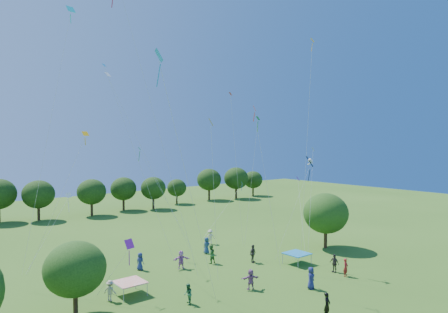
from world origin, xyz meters
TOP-DOWN VIEW (x-y plane):
  - near_tree_north at (-11.07, 16.76)m, footprint 4.24×4.24m
  - near_tree_east at (17.52, 16.98)m, footprint 5.12×5.12m
  - treeline at (-1.73, 55.43)m, footprint 88.01×8.77m
  - tent_red_stripe at (-6.37, 18.03)m, footprint 2.20×2.20m
  - tent_blue at (10.24, 15.04)m, footprint 2.20×2.20m
  - man_in_black at (2.40, 5.64)m, footprint 0.73×0.56m
  - crowd_person_0 at (5.43, 23.67)m, footprint 0.65×0.97m
  - crowd_person_1 at (-9.90, 26.82)m, footprint 0.63×0.49m
  - crowd_person_2 at (3.68, 20.58)m, footprint 0.94×0.53m
  - crowd_person_3 at (8.27, 26.74)m, footprint 1.23×1.01m
  - crowd_person_4 at (7.11, 18.12)m, footprint 1.17×0.80m
  - crowd_person_5 at (0.45, 21.08)m, footprint 1.72×1.05m
  - crowd_person_6 at (-2.81, 23.20)m, footprint 0.76×0.93m
  - crowd_person_7 at (10.79, 9.78)m, footprint 0.68×0.52m
  - crowd_person_8 at (-3.80, 13.61)m, footprint 0.74×0.87m
  - crowd_person_9 at (-8.06, 17.91)m, footprint 0.99×1.12m
  - crowd_person_10 at (10.97, 11.14)m, footprint 0.49×1.00m
  - crowd_person_11 at (1.93, 12.88)m, footprint 1.66×1.11m
  - crowd_person_12 at (5.89, 9.82)m, footprint 1.01×0.77m
  - pirate_kite at (10.13, 13.46)m, footprint 4.40×1.56m
  - red_high_kite at (-5.81, 18.78)m, footprint 5.37×4.84m
  - small_kite_0 at (6.79, 20.62)m, footprint 1.47×0.79m
  - small_kite_1 at (-8.95, 22.91)m, footprint 4.61×1.91m
  - small_kite_2 at (13.41, 15.74)m, footprint 4.11×2.75m
  - small_kite_3 at (0.72, 27.47)m, footprint 2.70×6.89m
  - small_kite_4 at (12.92, 27.73)m, footprint 8.87×3.37m
  - small_kite_5 at (-8.59, 13.77)m, footprint 1.55×3.04m
  - small_kite_6 at (-8.42, 27.68)m, footprint 4.98×3.82m
  - small_kite_7 at (-9.07, 25.43)m, footprint 5.03×1.48m
  - small_kite_8 at (3.59, 13.57)m, footprint 1.47×2.34m
  - small_kite_9 at (-2.00, 12.99)m, footprint 1.32×0.73m
  - small_kite_10 at (8.96, 12.62)m, footprint 1.33×0.63m
  - small_kite_11 at (8.66, 19.44)m, footprint 1.38×1.07m
  - small_kite_12 at (-3.62, 23.92)m, footprint 4.96×4.65m
  - small_kite_13 at (13.46, 17.54)m, footprint 4.47×4.78m
  - small_kite_14 at (-1.85, 27.89)m, footprint 6.05×7.16m
  - small_kite_15 at (-8.28, 8.84)m, footprint 5.87×2.44m

SIDE VIEW (x-z plane):
  - crowd_person_1 at x=-9.90m, z-range 0.00..1.51m
  - crowd_person_8 at x=-3.80m, z-range 0.00..1.54m
  - crowd_person_9 at x=-8.06m, z-range 0.00..1.59m
  - crowd_person_7 at x=10.79m, z-range 0.00..1.63m
  - crowd_person_6 at x=-2.81m, z-range 0.00..1.66m
  - crowd_person_11 at x=1.93m, z-range 0.00..1.68m
  - crowd_person_10 at x=10.97m, z-range 0.00..1.68m
  - crowd_person_3 at x=8.27m, z-range 0.00..1.73m
  - crowd_person_5 at x=0.45m, z-range 0.00..1.74m
  - man_in_black at x=2.40m, z-range 0.00..1.74m
  - crowd_person_0 at x=5.43m, z-range 0.00..1.80m
  - crowd_person_12 at x=5.89m, z-range 0.00..1.81m
  - crowd_person_4 at x=7.11m, z-range 0.00..1.82m
  - crowd_person_2 at x=3.68m, z-range 0.00..1.85m
  - tent_red_stripe at x=-6.37m, z-range 0.49..1.59m
  - tent_blue at x=10.24m, z-range 0.49..1.59m
  - near_tree_north at x=-11.07m, z-range 0.73..6.01m
  - near_tree_east at x=17.52m, z-range 0.84..7.15m
  - treeline at x=-1.73m, z-range 0.70..7.48m
  - small_kite_5 at x=-8.59m, z-range 2.77..7.11m
  - small_kite_4 at x=12.92m, z-range 2.61..8.23m
  - small_kite_6 at x=-8.42m, z-range 3.10..9.10m
  - small_kite_13 at x=13.46m, z-range 3.51..10.55m
  - small_kite_3 at x=0.72m, z-range 3.85..14.18m
  - small_kite_2 at x=13.41m, z-range 4.01..14.37m
  - pirate_kite at x=10.13m, z-range 5.45..14.99m
  - small_kite_1 at x=-8.95m, z-range 4.65..16.44m
  - small_kite_9 at x=-2.00m, z-range 5.43..18.10m
  - small_kite_11 at x=8.66m, z-range 5.00..18.59m
  - small_kite_8 at x=3.59m, z-range 5.19..19.19m
  - small_kite_0 at x=6.79m, z-range 4.17..20.22m
  - small_kite_12 at x=-3.62m, z-range 4.06..22.31m
  - small_kite_15 at x=-8.28m, z-range 6.52..22.49m
  - small_kite_14 at x=-1.85m, z-range 5.95..24.17m
  - small_kite_10 at x=8.96m, z-range 5.77..26.18m
  - small_kite_7 at x=-9.07m, z-range 8.02..31.07m
  - red_high_kite at x=-5.81m, z-range 8.53..33.93m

